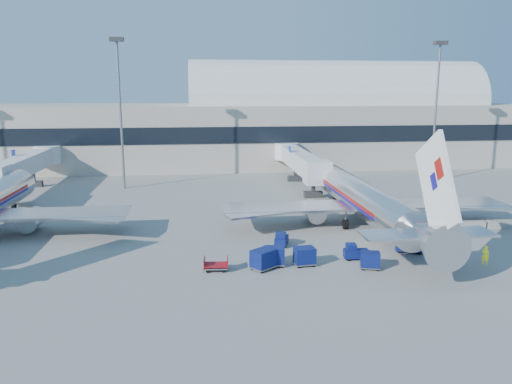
{
  "coord_description": "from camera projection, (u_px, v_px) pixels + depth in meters",
  "views": [
    {
      "loc": [
        -8.55,
        -47.92,
        15.08
      ],
      "look_at": [
        -2.22,
        6.0,
        3.9
      ],
      "focal_mm": 35.0,
      "sensor_mm": 36.0,
      "label": 1
    }
  ],
  "objects": [
    {
      "name": "terminal",
      "position": [
        172.0,
        127.0,
        102.0
      ],
      "size": [
        170.0,
        28.15,
        21.0
      ],
      "color": "#B2AA9E",
      "rests_on": "ground"
    },
    {
      "name": "ground",
      "position": [
        285.0,
        241.0,
        50.63
      ],
      "size": [
        260.0,
        260.0,
        0.0
      ],
      "primitive_type": "plane",
      "color": "gray",
      "rests_on": "ground"
    },
    {
      "name": "cart_train_c",
      "position": [
        263.0,
        259.0,
        42.44
      ],
      "size": [
        2.47,
        2.39,
        1.73
      ],
      "rotation": [
        0.0,
        0.0,
        0.67
      ],
      "color": "#0B1554",
      "rests_on": "ground"
    },
    {
      "name": "barrier_far",
      "position": [
        500.0,
        224.0,
        55.3
      ],
      "size": [
        3.0,
        0.55,
        0.9
      ],
      "primitive_type": "cube",
      "color": "#9E9E96",
      "rests_on": "ground"
    },
    {
      "name": "cart_train_a",
      "position": [
        305.0,
        256.0,
        43.42
      ],
      "size": [
        1.98,
        1.59,
        1.62
      ],
      "rotation": [
        0.0,
        0.0,
        0.11
      ],
      "color": "#0B1554",
      "rests_on": "ground"
    },
    {
      "name": "cart_open_red",
      "position": [
        216.0,
        266.0,
        42.29
      ],
      "size": [
        2.16,
        1.6,
        0.55
      ],
      "rotation": [
        0.0,
        0.0,
        -0.08
      ],
      "color": "slate",
      "rests_on": "ground"
    },
    {
      "name": "cart_solo_far",
      "position": [
        440.0,
        243.0,
        46.97
      ],
      "size": [
        2.39,
        2.17,
        1.72
      ],
      "rotation": [
        0.0,
        0.0,
        -0.43
      ],
      "color": "#0B1554",
      "rests_on": "ground"
    },
    {
      "name": "tug_lead",
      "position": [
        355.0,
        252.0,
        45.05
      ],
      "size": [
        2.32,
        1.33,
        1.45
      ],
      "rotation": [
        0.0,
        0.0,
        -0.1
      ],
      "color": "#0B1554",
      "rests_on": "ground"
    },
    {
      "name": "tug_right",
      "position": [
        408.0,
        244.0,
        47.0
      ],
      "size": [
        2.79,
        2.03,
        1.64
      ],
      "rotation": [
        0.0,
        0.0,
        -0.34
      ],
      "color": "#0B1554",
      "rests_on": "ground"
    },
    {
      "name": "ramp_worker",
      "position": [
        485.0,
        255.0,
        43.75
      ],
      "size": [
        0.72,
        0.71,
        1.68
      ],
      "primitive_type": "imported",
      "rotation": [
        0.0,
        0.0,
        2.42
      ],
      "color": "#C8DD17",
      "rests_on": "ground"
    },
    {
      "name": "barrier_mid",
      "position": [
        472.0,
        225.0,
        54.92
      ],
      "size": [
        3.0,
        0.55,
        0.9
      ],
      "primitive_type": "cube",
      "color": "#9E9E96",
      "rests_on": "ground"
    },
    {
      "name": "cart_solo_near",
      "position": [
        370.0,
        260.0,
        42.62
      ],
      "size": [
        1.93,
        1.65,
        1.47
      ],
      "rotation": [
        0.0,
        0.0,
        -0.26
      ],
      "color": "#0B1554",
      "rests_on": "ground"
    },
    {
      "name": "tug_left",
      "position": [
        281.0,
        239.0,
        48.96
      ],
      "size": [
        1.75,
        2.45,
        1.44
      ],
      "rotation": [
        0.0,
        0.0,
        1.25
      ],
      "color": "#0B1554",
      "rests_on": "ground"
    },
    {
      "name": "mast_west",
      "position": [
        119.0,
        91.0,
        74.55
      ],
      "size": [
        2.0,
        1.2,
        22.6
      ],
      "color": "slate",
      "rests_on": "ground"
    },
    {
      "name": "jetbridge_mid",
      "position": [
        27.0,
        164.0,
        75.88
      ],
      "size": [
        4.4,
        27.5,
        6.25
      ],
      "color": "silver",
      "rests_on": "ground"
    },
    {
      "name": "cart_train_b",
      "position": [
        274.0,
        256.0,
        43.37
      ],
      "size": [
        2.04,
        1.66,
        1.65
      ],
      "rotation": [
        0.0,
        0.0,
        -0.13
      ],
      "color": "#0B1554",
      "rests_on": "ground"
    },
    {
      "name": "airliner_main",
      "position": [
        366.0,
        201.0,
        55.57
      ],
      "size": [
        32.0,
        37.26,
        12.07
      ],
      "color": "silver",
      "rests_on": "ground"
    },
    {
      "name": "jetbridge_near",
      "position": [
        298.0,
        160.0,
        80.68
      ],
      "size": [
        4.4,
        27.5,
        6.25
      ],
      "color": "silver",
      "rests_on": "ground"
    },
    {
      "name": "barrier_near",
      "position": [
        444.0,
        226.0,
        54.54
      ],
      "size": [
        3.0,
        0.55,
        0.9
      ],
      "primitive_type": "cube",
      "color": "#9E9E96",
      "rests_on": "ground"
    },
    {
      "name": "mast_east",
      "position": [
        437.0,
        91.0,
        80.26
      ],
      "size": [
        2.0,
        1.2,
        22.6
      ],
      "color": "slate",
      "rests_on": "ground"
    }
  ]
}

